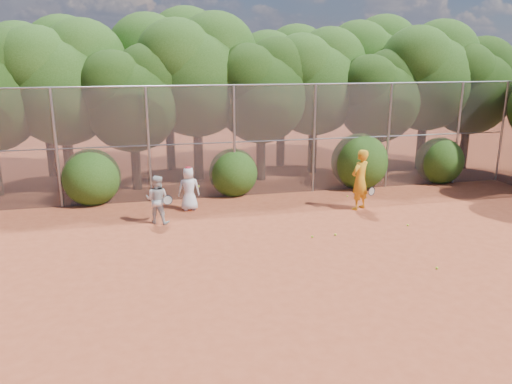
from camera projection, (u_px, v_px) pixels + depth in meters
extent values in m
plane|color=#A24124|center=(315.00, 256.00, 12.92)|extent=(80.00, 80.00, 0.00)
cylinder|color=gray|center=(56.00, 149.00, 16.53)|extent=(0.09, 0.09, 4.00)
cylinder|color=gray|center=(149.00, 145.00, 17.17)|extent=(0.09, 0.09, 4.00)
cylinder|color=gray|center=(234.00, 142.00, 17.81)|extent=(0.09, 0.09, 4.00)
cylinder|color=gray|center=(314.00, 139.00, 18.45)|extent=(0.09, 0.09, 4.00)
cylinder|color=gray|center=(388.00, 136.00, 19.09)|extent=(0.09, 0.09, 4.00)
cylinder|color=gray|center=(458.00, 134.00, 19.73)|extent=(0.09, 0.09, 4.00)
cylinder|color=gray|center=(262.00, 85.00, 17.48)|extent=(20.00, 0.05, 0.05)
cylinder|color=gray|center=(262.00, 141.00, 18.02)|extent=(20.00, 0.04, 0.04)
cube|color=slate|center=(262.00, 141.00, 18.02)|extent=(20.00, 0.02, 4.00)
cylinder|color=gray|center=(502.00, 132.00, 20.15)|extent=(0.09, 0.09, 4.00)
sphere|color=black|center=(8.00, 70.00, 17.73)|extent=(3.05, 3.05, 3.05)
cylinder|color=black|center=(69.00, 156.00, 19.07)|extent=(0.38, 0.38, 2.52)
sphere|color=#214411|center=(62.00, 91.00, 18.41)|extent=(4.03, 4.03, 4.03)
sphere|color=#214411|center=(83.00, 62.00, 18.69)|extent=(3.23, 3.23, 3.23)
sphere|color=#214411|center=(37.00, 69.00, 17.76)|extent=(3.02, 3.02, 3.02)
cylinder|color=black|center=(136.00, 162.00, 19.00)|extent=(0.36, 0.36, 2.17)
sphere|color=black|center=(132.00, 105.00, 18.43)|extent=(3.47, 3.47, 3.47)
sphere|color=black|center=(150.00, 81.00, 18.67)|extent=(2.78, 2.78, 2.78)
sphere|color=black|center=(113.00, 87.00, 17.86)|extent=(2.60, 2.60, 2.60)
cylinder|color=black|center=(198.00, 148.00, 20.40)|extent=(0.39, 0.39, 2.66)
sphere|color=#214411|center=(196.00, 83.00, 19.70)|extent=(4.26, 4.26, 4.26)
sphere|color=#214411|center=(215.00, 55.00, 20.00)|extent=(3.40, 3.40, 3.40)
sphere|color=#214411|center=(177.00, 61.00, 19.02)|extent=(3.19, 3.19, 3.19)
cylinder|color=black|center=(261.00, 153.00, 20.42)|extent=(0.37, 0.37, 2.27)
sphere|color=black|center=(261.00, 98.00, 19.83)|extent=(3.64, 3.64, 3.64)
sphere|color=black|center=(277.00, 74.00, 20.08)|extent=(2.91, 2.91, 2.91)
sphere|color=black|center=(247.00, 79.00, 19.24)|extent=(2.73, 2.73, 2.73)
cylinder|color=black|center=(312.00, 145.00, 21.69)|extent=(0.38, 0.38, 2.45)
sphere|color=#214411|center=(314.00, 89.00, 21.04)|extent=(3.92, 3.92, 3.92)
sphere|color=#214411|center=(329.00, 64.00, 21.32)|extent=(3.14, 3.14, 3.14)
sphere|color=#214411|center=(301.00, 70.00, 20.41)|extent=(2.94, 2.94, 2.94)
cylinder|color=black|center=(375.00, 151.00, 21.33)|extent=(0.36, 0.36, 2.10)
sphere|color=black|center=(379.00, 102.00, 20.78)|extent=(3.36, 3.36, 3.36)
sphere|color=black|center=(391.00, 81.00, 21.01)|extent=(2.69, 2.69, 2.69)
sphere|color=black|center=(369.00, 86.00, 20.23)|extent=(2.52, 2.52, 2.52)
cylinder|color=black|center=(421.00, 140.00, 22.36)|extent=(0.39, 0.39, 2.59)
sphere|color=#214411|center=(426.00, 83.00, 21.68)|extent=(4.14, 4.14, 4.14)
sphere|color=#214411|center=(440.00, 58.00, 21.97)|extent=(3.32, 3.32, 3.32)
sphere|color=#214411|center=(417.00, 63.00, 21.01)|extent=(3.11, 3.11, 3.11)
cylinder|color=black|center=(464.00, 143.00, 22.54)|extent=(0.37, 0.37, 2.31)
sphere|color=black|center=(470.00, 92.00, 21.93)|extent=(3.70, 3.70, 3.70)
sphere|color=black|center=(482.00, 70.00, 22.19)|extent=(2.96, 2.96, 2.96)
sphere|color=black|center=(463.00, 75.00, 21.34)|extent=(2.77, 2.77, 2.77)
cylinder|color=black|center=(51.00, 146.00, 21.01)|extent=(0.39, 0.39, 2.62)
sphere|color=#214411|center=(44.00, 83.00, 20.32)|extent=(4.20, 4.20, 4.20)
sphere|color=#214411|center=(64.00, 57.00, 20.61)|extent=(3.36, 3.36, 3.36)
sphere|color=#214411|center=(20.00, 62.00, 19.64)|extent=(3.15, 3.15, 3.15)
cylinder|color=black|center=(170.00, 138.00, 22.24)|extent=(0.40, 0.40, 2.80)
sphere|color=#214411|center=(167.00, 75.00, 21.50)|extent=(4.48, 4.48, 4.48)
sphere|color=#214411|center=(186.00, 49.00, 21.81)|extent=(3.58, 3.58, 3.58)
sphere|color=#214411|center=(148.00, 54.00, 20.78)|extent=(3.36, 3.36, 3.36)
cylinder|color=black|center=(281.00, 139.00, 22.97)|extent=(0.38, 0.38, 2.52)
sphere|color=#214411|center=(281.00, 84.00, 22.30)|extent=(4.03, 4.03, 4.03)
sphere|color=#214411|center=(296.00, 61.00, 22.59)|extent=(3.23, 3.23, 3.23)
sphere|color=#214411|center=(268.00, 66.00, 21.65)|extent=(3.02, 3.02, 3.02)
cylinder|color=black|center=(366.00, 131.00, 24.46)|extent=(0.40, 0.40, 2.73)
sphere|color=#214411|center=(369.00, 76.00, 23.75)|extent=(4.37, 4.37, 4.37)
sphere|color=#214411|center=(383.00, 52.00, 24.05)|extent=(3.49, 3.49, 3.49)
sphere|color=#214411|center=(358.00, 57.00, 23.04)|extent=(3.28, 3.28, 3.28)
sphere|color=#214411|center=(91.00, 175.00, 17.29)|extent=(2.00, 2.00, 2.00)
sphere|color=#214411|center=(233.00, 170.00, 18.38)|extent=(1.80, 1.80, 1.80)
sphere|color=#214411|center=(360.00, 159.00, 19.40)|extent=(2.20, 2.20, 2.20)
sphere|color=#214411|center=(440.00, 159.00, 20.18)|extent=(1.90, 1.90, 1.90)
imported|color=orange|center=(360.00, 180.00, 16.53)|extent=(0.89, 0.79, 2.03)
torus|color=black|center=(372.00, 191.00, 16.52)|extent=(0.29, 0.13, 0.30)
cylinder|color=black|center=(367.00, 190.00, 16.70)|extent=(0.13, 0.27, 0.03)
imported|color=white|center=(189.00, 189.00, 16.52)|extent=(0.74, 0.50, 1.47)
ellipsoid|color=maroon|center=(188.00, 168.00, 16.33)|extent=(0.22, 0.22, 0.13)
sphere|color=#BDE429|center=(199.00, 186.00, 16.36)|extent=(0.07, 0.07, 0.07)
imported|color=silver|center=(157.00, 199.00, 15.23)|extent=(0.90, 0.82, 1.51)
torus|color=black|center=(168.00, 200.00, 15.00)|extent=(0.33, 0.22, 0.28)
cylinder|color=black|center=(169.00, 202.00, 15.22)|extent=(0.08, 0.26, 0.16)
sphere|color=#BDE429|center=(335.00, 235.00, 14.33)|extent=(0.07, 0.07, 0.07)
sphere|color=#BDE429|center=(437.00, 268.00, 12.09)|extent=(0.07, 0.07, 0.07)
sphere|color=#BDE429|center=(408.00, 225.00, 15.12)|extent=(0.07, 0.07, 0.07)
sphere|color=#BDE429|center=(312.00, 237.00, 14.16)|extent=(0.07, 0.07, 0.07)
sphere|color=#BDE429|center=(347.00, 196.00, 18.19)|extent=(0.07, 0.07, 0.07)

